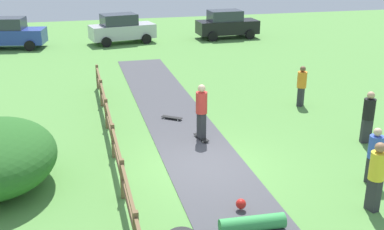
% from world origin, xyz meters
% --- Properties ---
extents(ground_plane, '(60.00, 60.00, 0.00)m').
position_xyz_m(ground_plane, '(0.00, 0.00, 0.00)').
color(ground_plane, '#568E42').
extents(asphalt_path, '(2.40, 28.00, 0.02)m').
position_xyz_m(asphalt_path, '(0.00, 0.00, 0.01)').
color(asphalt_path, '#47474C').
rests_on(asphalt_path, ground_plane).
extents(wooden_fence, '(0.12, 18.12, 1.10)m').
position_xyz_m(wooden_fence, '(-2.60, 0.00, 0.67)').
color(wooden_fence, brown).
rests_on(wooden_fence, ground_plane).
extents(skater_riding, '(0.45, 0.82, 1.92)m').
position_xyz_m(skater_riding, '(0.39, 1.97, 1.10)').
color(skater_riding, black).
rests_on(skater_riding, asphalt_path).
extents(skater_fallen, '(1.56, 1.24, 0.36)m').
position_xyz_m(skater_fallen, '(0.11, -3.47, 0.20)').
color(skater_fallen, green).
rests_on(skater_fallen, asphalt_path).
extents(skateboard_loose, '(0.76, 0.64, 0.08)m').
position_xyz_m(skateboard_loose, '(-0.18, 4.13, 0.09)').
color(skateboard_loose, black).
rests_on(skateboard_loose, asphalt_path).
extents(bystander_black, '(0.44, 0.44, 1.77)m').
position_xyz_m(bystander_black, '(5.63, 0.44, 0.98)').
color(bystander_black, '#2D2D33').
rests_on(bystander_black, ground_plane).
extents(bystander_orange, '(0.54, 0.54, 1.66)m').
position_xyz_m(bystander_orange, '(5.25, 4.47, 0.91)').
color(bystander_orange, '#2D2D33').
rests_on(bystander_orange, ground_plane).
extents(bystander_yellow, '(0.46, 0.46, 1.81)m').
position_xyz_m(bystander_yellow, '(3.32, -3.39, 1.01)').
color(bystander_yellow, '#2D2D33').
rests_on(bystander_yellow, ground_plane).
extents(bystander_blue, '(0.49, 0.49, 1.63)m').
position_xyz_m(bystander_blue, '(4.14, -2.14, 0.89)').
color(bystander_blue, '#2D2D33').
rests_on(bystander_blue, ground_plane).
extents(parked_car_silver, '(4.44, 2.58, 1.92)m').
position_xyz_m(parked_car_silver, '(-0.37, 19.31, 0.96)').
color(parked_car_silver, '#B7B7BC').
rests_on(parked_car_silver, ground_plane).
extents(parked_car_black, '(4.25, 2.09, 1.92)m').
position_xyz_m(parked_car_black, '(6.92, 19.32, 0.96)').
color(parked_car_black, black).
rests_on(parked_car_black, ground_plane).
extents(parked_car_blue, '(4.44, 2.58, 1.92)m').
position_xyz_m(parked_car_blue, '(-7.37, 19.33, 0.96)').
color(parked_car_blue, '#283D99').
rests_on(parked_car_blue, ground_plane).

